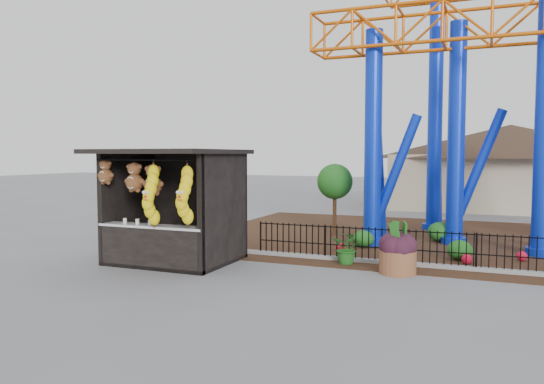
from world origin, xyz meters
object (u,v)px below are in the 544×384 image
at_px(roller_coaster, 495,51).
at_px(potted_plant, 348,248).
at_px(prize_booth, 170,208).
at_px(terracotta_planter, 398,262).

bearing_deg(roller_coaster, potted_plant, -122.69).
relative_size(prize_booth, potted_plant, 3.93).
bearing_deg(terracotta_planter, roller_coaster, 71.13).
bearing_deg(potted_plant, roller_coaster, 74.94).
bearing_deg(roller_coaster, terracotta_planter, -108.87).
relative_size(roller_coaster, potted_plant, 12.34).
xyz_separation_m(prize_booth, roller_coaster, (8.09, 7.33, 4.91)).
relative_size(prize_booth, roller_coaster, 0.32).
height_order(prize_booth, roller_coaster, roller_coaster).
bearing_deg(prize_booth, terracotta_planter, 10.48).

